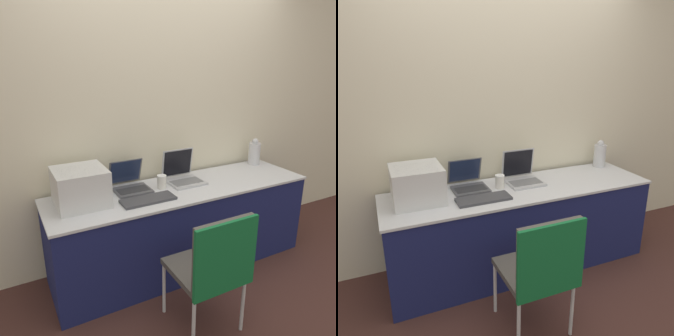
% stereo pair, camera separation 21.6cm
% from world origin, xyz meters
% --- Properties ---
extents(ground_plane, '(14.00, 14.00, 0.00)m').
position_xyz_m(ground_plane, '(0.00, 0.00, 0.00)').
color(ground_plane, '#472823').
extents(wall_back, '(8.00, 0.05, 2.60)m').
position_xyz_m(wall_back, '(0.00, 0.69, 1.30)').
color(wall_back, beige).
rests_on(wall_back, ground_plane).
extents(table, '(2.27, 0.63, 0.74)m').
position_xyz_m(table, '(0.00, 0.31, 0.37)').
color(table, '#191E51').
rests_on(table, ground_plane).
extents(printer, '(0.37, 0.37, 0.27)m').
position_xyz_m(printer, '(-0.83, 0.37, 0.89)').
color(printer, silver).
rests_on(printer, table).
extents(laptop_left, '(0.29, 0.31, 0.23)m').
position_xyz_m(laptop_left, '(-0.41, 0.47, 0.79)').
color(laptop_left, '#4C4C51').
rests_on(laptop_left, table).
extents(laptop_right, '(0.30, 0.30, 0.27)m').
position_xyz_m(laptop_right, '(0.07, 0.43, 0.80)').
color(laptop_right, '#B7B7BC').
rests_on(laptop_right, table).
extents(external_keyboard, '(0.42, 0.16, 0.02)m').
position_xyz_m(external_keyboard, '(-0.37, 0.19, 0.75)').
color(external_keyboard, '#3D3D42').
rests_on(external_keyboard, table).
extents(coffee_cup, '(0.08, 0.08, 0.11)m').
position_xyz_m(coffee_cup, '(-0.16, 0.37, 0.80)').
color(coffee_cup, white).
rests_on(coffee_cup, table).
extents(metal_pitcher, '(0.12, 0.12, 0.27)m').
position_xyz_m(metal_pitcher, '(0.97, 0.52, 0.86)').
color(metal_pitcher, silver).
rests_on(metal_pitcher, table).
extents(chair, '(0.44, 0.46, 0.88)m').
position_xyz_m(chair, '(-0.23, -0.48, 0.54)').
color(chair, '#4C4742').
rests_on(chair, ground_plane).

